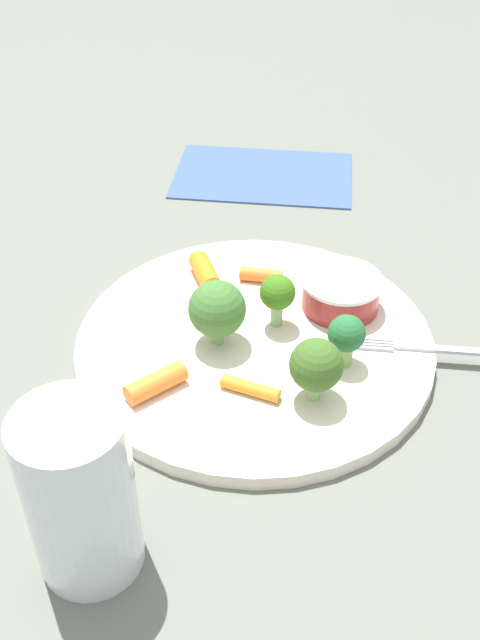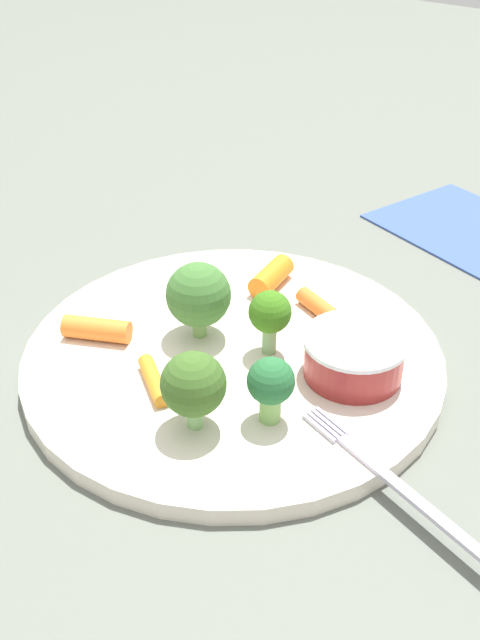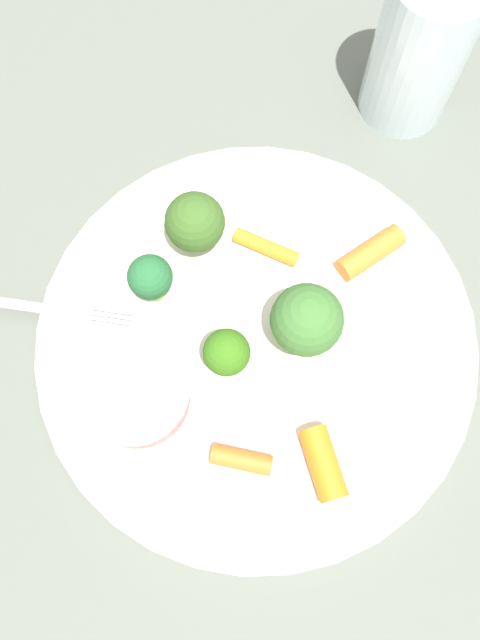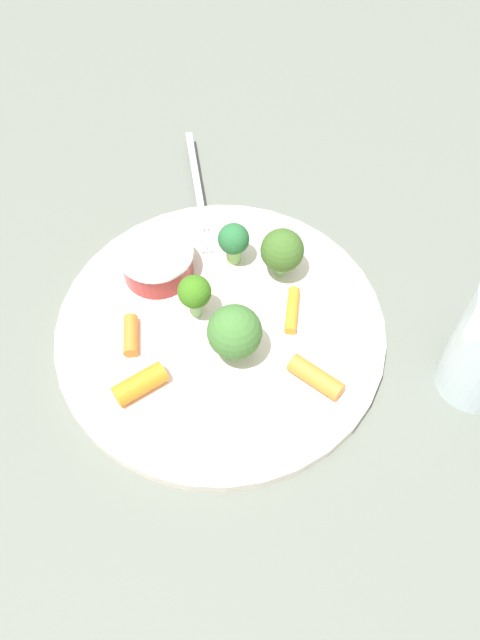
# 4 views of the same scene
# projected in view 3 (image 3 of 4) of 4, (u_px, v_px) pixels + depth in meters

# --- Properties ---
(ground_plane) EXTENTS (2.40, 2.40, 0.00)m
(ground_plane) POSITION_uv_depth(u_px,v_px,m) (256.00, 346.00, 0.44)
(ground_plane) COLOR #5D6258
(plate) EXTENTS (0.28, 0.28, 0.01)m
(plate) POSITION_uv_depth(u_px,v_px,m) (256.00, 343.00, 0.44)
(plate) COLOR silver
(plate) RESTS_ON ground_plane
(sauce_cup) EXTENTS (0.07, 0.07, 0.03)m
(sauce_cup) POSITION_uv_depth(u_px,v_px,m) (136.00, 393.00, 0.41)
(sauce_cup) COLOR maroon
(sauce_cup) RESTS_ON plate
(broccoli_floret_0) EXTENTS (0.04, 0.04, 0.05)m
(broccoli_floret_0) POSITION_uv_depth(u_px,v_px,m) (307.00, 320.00, 0.40)
(broccoli_floret_0) COLOR #7DAC61
(broccoli_floret_0) RESTS_ON plate
(broccoli_floret_1) EXTENTS (0.03, 0.03, 0.04)m
(broccoli_floret_1) POSITION_uv_depth(u_px,v_px,m) (150.00, 278.00, 0.42)
(broccoli_floret_1) COLOR #83B560
(broccoli_floret_1) RESTS_ON plate
(broccoli_floret_2) EXTENTS (0.04, 0.04, 0.05)m
(broccoli_floret_2) POSITION_uv_depth(u_px,v_px,m) (195.00, 222.00, 0.42)
(broccoli_floret_2) COLOR #89C172
(broccoli_floret_2) RESTS_ON plate
(broccoli_floret_3) EXTENTS (0.03, 0.03, 0.05)m
(broccoli_floret_3) POSITION_uv_depth(u_px,v_px,m) (227.00, 353.00, 0.40)
(broccoli_floret_3) COLOR #84B274
(broccoli_floret_3) RESTS_ON plate
(carrot_stick_0) EXTENTS (0.05, 0.04, 0.02)m
(carrot_stick_0) POSITION_uv_depth(u_px,v_px,m) (371.00, 253.00, 0.44)
(carrot_stick_0) COLOR orange
(carrot_stick_0) RESTS_ON plate
(carrot_stick_1) EXTENTS (0.04, 0.02, 0.01)m
(carrot_stick_1) POSITION_uv_depth(u_px,v_px,m) (241.00, 460.00, 0.40)
(carrot_stick_1) COLOR orange
(carrot_stick_1) RESTS_ON plate
(carrot_stick_2) EXTENTS (0.04, 0.03, 0.01)m
(carrot_stick_2) POSITION_uv_depth(u_px,v_px,m) (266.00, 247.00, 0.45)
(carrot_stick_2) COLOR orange
(carrot_stick_2) RESTS_ON plate
(carrot_stick_3) EXTENTS (0.02, 0.05, 0.02)m
(carrot_stick_3) POSITION_uv_depth(u_px,v_px,m) (323.00, 464.00, 0.40)
(carrot_stick_3) COLOR orange
(carrot_stick_3) RESTS_ON plate
(fork) EXTENTS (0.16, 0.06, 0.00)m
(fork) POSITION_uv_depth(u_px,v_px,m) (12.00, 304.00, 0.44)
(fork) COLOR #B7B1C7
(fork) RESTS_ON plate
(drinking_glass) EXTENTS (0.06, 0.06, 0.12)m
(drinking_glass) POSITION_uv_depth(u_px,v_px,m) (420.00, 48.00, 0.44)
(drinking_glass) COLOR silver
(drinking_glass) RESTS_ON ground_plane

